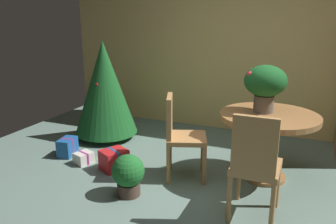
# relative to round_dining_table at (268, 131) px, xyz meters

# --- Properties ---
(ground_plane) EXTENTS (6.60, 6.60, 0.00)m
(ground_plane) POSITION_rel_round_dining_table_xyz_m (-0.45, -0.64, -0.55)
(ground_plane) COLOR slate
(back_wall_panel) EXTENTS (6.00, 0.10, 2.60)m
(back_wall_panel) POSITION_rel_round_dining_table_xyz_m (-0.45, 1.56, 0.75)
(back_wall_panel) COLOR tan
(back_wall_panel) RESTS_ON ground_plane
(round_dining_table) EXTENTS (1.04, 1.04, 0.74)m
(round_dining_table) POSITION_rel_round_dining_table_xyz_m (0.00, 0.00, 0.00)
(round_dining_table) COLOR #9E6B3D
(round_dining_table) RESTS_ON ground_plane
(flower_vase) EXTENTS (0.44, 0.44, 0.50)m
(flower_vase) POSITION_rel_round_dining_table_xyz_m (-0.08, 0.06, 0.50)
(flower_vase) COLOR #665B51
(flower_vase) RESTS_ON round_dining_table
(wooden_chair_near) EXTENTS (0.40, 0.46, 0.98)m
(wooden_chair_near) POSITION_rel_round_dining_table_xyz_m (0.00, -0.85, -0.02)
(wooden_chair_near) COLOR #B27F4C
(wooden_chair_near) RESTS_ON ground_plane
(wooden_chair_left_near) EXTENTS (0.54, 0.53, 0.92)m
(wooden_chair_left_near) POSITION_rel_round_dining_table_xyz_m (-0.88, -0.32, -0.04)
(wooden_chair_left_near) COLOR #B27F4C
(wooden_chair_left_near) RESTS_ON ground_plane
(holiday_tree) EXTENTS (0.89, 0.89, 1.41)m
(holiday_tree) POSITION_rel_round_dining_table_xyz_m (-2.32, 0.44, 0.19)
(holiday_tree) COLOR brown
(holiday_tree) RESTS_ON ground_plane
(gift_box_blue) EXTENTS (0.21, 0.29, 0.23)m
(gift_box_blue) POSITION_rel_round_dining_table_xyz_m (-2.42, -0.33, -0.44)
(gift_box_blue) COLOR #1E569E
(gift_box_blue) RESTS_ON ground_plane
(gift_box_cream) EXTENTS (0.23, 0.25, 0.14)m
(gift_box_cream) POSITION_rel_round_dining_table_xyz_m (-2.08, -0.45, -0.48)
(gift_box_cream) COLOR silver
(gift_box_cream) RESTS_ON ground_plane
(gift_box_red) EXTENTS (0.35, 0.36, 0.24)m
(gift_box_red) POSITION_rel_round_dining_table_xyz_m (-1.65, -0.45, -0.44)
(gift_box_red) COLOR red
(gift_box_red) RESTS_ON ground_plane
(potted_plant) EXTENTS (0.33, 0.33, 0.43)m
(potted_plant) POSITION_rel_round_dining_table_xyz_m (-1.20, -0.90, -0.32)
(potted_plant) COLOR #4C382D
(potted_plant) RESTS_ON ground_plane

